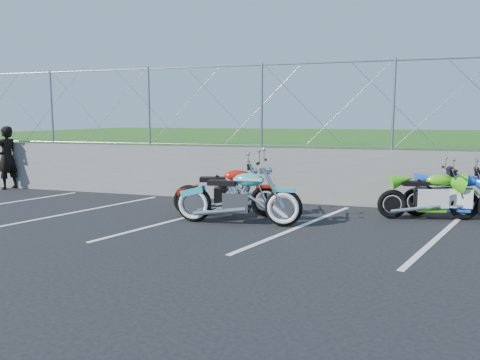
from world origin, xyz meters
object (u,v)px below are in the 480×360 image
(sportbike_green, at_px, (430,197))
(person_standing, at_px, (7,158))
(cruiser_turquoise, at_px, (239,199))
(naked_orange, at_px, (229,194))
(sportbike_blue, at_px, (455,197))

(sportbike_green, relative_size, person_standing, 1.10)
(cruiser_turquoise, height_order, naked_orange, cruiser_turquoise)
(cruiser_turquoise, bearing_deg, sportbike_green, 19.69)
(person_standing, bearing_deg, naked_orange, 87.37)
(naked_orange, distance_m, sportbike_green, 4.02)
(naked_orange, xyz_separation_m, person_standing, (-7.19, 1.70, 0.42))
(cruiser_turquoise, relative_size, sportbike_green, 1.25)
(naked_orange, height_order, sportbike_blue, naked_orange)
(naked_orange, distance_m, person_standing, 7.40)
(sportbike_green, distance_m, person_standing, 11.14)
(cruiser_turquoise, height_order, sportbike_blue, cruiser_turquoise)
(naked_orange, bearing_deg, sportbike_blue, -1.12)
(naked_orange, bearing_deg, cruiser_turquoise, -71.14)
(sportbike_blue, bearing_deg, naked_orange, -159.36)
(naked_orange, bearing_deg, sportbike_green, -2.21)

